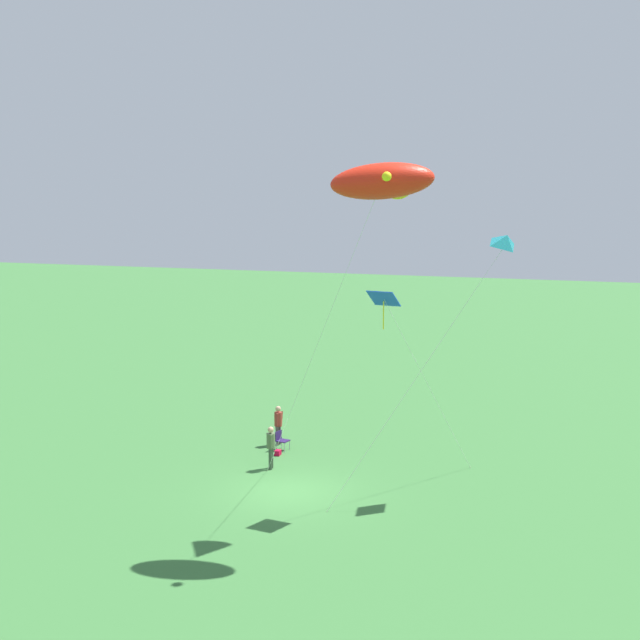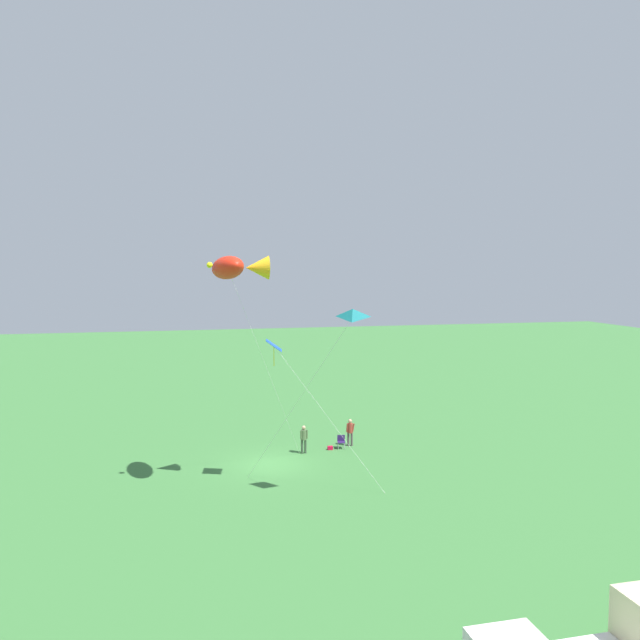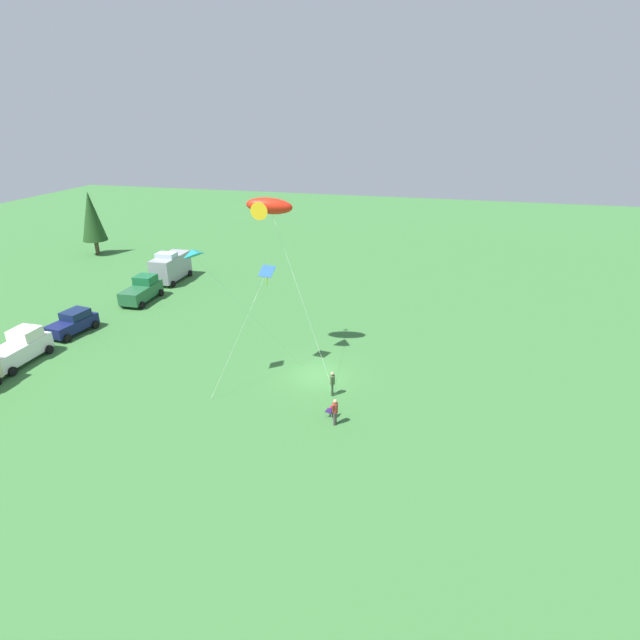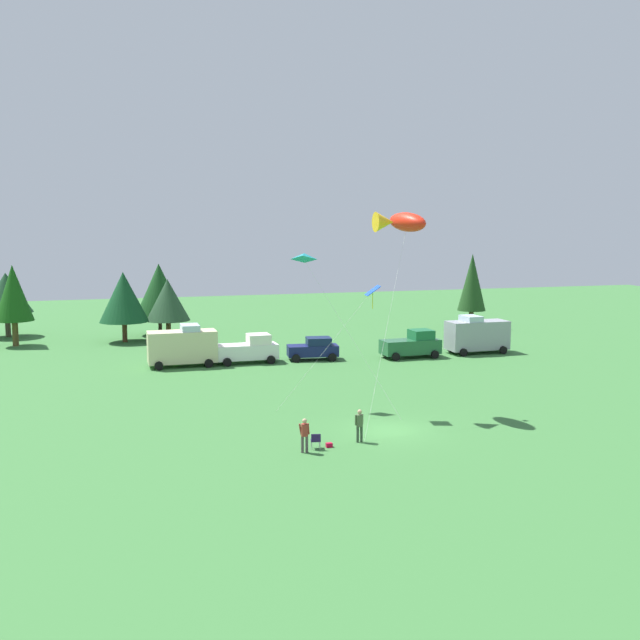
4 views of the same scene
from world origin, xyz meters
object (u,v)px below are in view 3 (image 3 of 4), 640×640
at_px(folding_chair, 331,410).
at_px(van_motorhome_grey, 171,266).
at_px(kite_delta_teal, 192,253).
at_px(person_kite_flyer, 332,382).
at_px(backpack_on_grass, 332,409).
at_px(truck_green_flatbed, 142,290).
at_px(kite_diamond_blue, 266,274).
at_px(person_spectator, 335,410).
at_px(truck_white_pickup, 19,348).
at_px(kite_large_fish, 268,207).
at_px(car_navy_hatch, 73,322).

relative_size(folding_chair, van_motorhome_grey, 0.15).
distance_m(folding_chair, kite_delta_teal, 13.13).
height_order(person_kite_flyer, van_motorhome_grey, van_motorhome_grey).
height_order(person_kite_flyer, folding_chair, person_kite_flyer).
distance_m(backpack_on_grass, truck_green_flatbed, 26.91).
xyz_separation_m(van_motorhome_grey, kite_delta_teal, (-19.48, -13.69, 7.64)).
bearing_deg(kite_delta_teal, kite_diamond_blue, -51.06).
xyz_separation_m(person_kite_flyer, person_spectator, (-3.22, -0.92, 0.00)).
bearing_deg(truck_green_flatbed, person_kite_flyer, -121.39).
bearing_deg(kite_diamond_blue, truck_white_pickup, 101.22).
distance_m(person_spectator, truck_green_flatbed, 28.12).
xyz_separation_m(kite_large_fish, kite_diamond_blue, (-2.11, -0.46, -4.18)).
xyz_separation_m(backpack_on_grass, kite_delta_teal, (1.30, 9.41, 9.17)).
distance_m(van_motorhome_grey, kite_delta_teal, 25.00).
xyz_separation_m(person_spectator, car_navy_hatch, (7.55, 24.49, -0.07)).
height_order(backpack_on_grass, kite_large_fish, kite_large_fish).
bearing_deg(truck_white_pickup, car_navy_hatch, -3.08).
bearing_deg(kite_delta_teal, folding_chair, -102.10).
bearing_deg(truck_white_pickup, folding_chair, -93.60).
bearing_deg(folding_chair, van_motorhome_grey, -31.82).
bearing_deg(person_kite_flyer, kite_diamond_blue, -34.10).
bearing_deg(person_spectator, folding_chair, -53.47).
bearing_deg(person_spectator, person_kite_flyer, -66.76).
relative_size(person_spectator, kite_delta_teal, 0.18).
height_order(person_kite_flyer, kite_diamond_blue, kite_diamond_blue).
xyz_separation_m(truck_white_pickup, kite_large_fish, (5.79, -18.07, 10.31)).
height_order(person_spectator, truck_white_pickup, truck_white_pickup).
relative_size(backpack_on_grass, car_navy_hatch, 0.07).
distance_m(truck_white_pickup, car_navy_hatch, 5.50).
relative_size(folding_chair, kite_large_fish, 0.07).
bearing_deg(person_spectator, truck_green_flatbed, -27.07).
distance_m(backpack_on_grass, car_navy_hatch, 24.74).
distance_m(person_kite_flyer, person_spectator, 3.35).
bearing_deg(person_kite_flyer, car_navy_hatch, -19.14).
height_order(kite_large_fish, kite_diamond_blue, kite_large_fish).
bearing_deg(kite_large_fish, folding_chair, -138.68).
xyz_separation_m(folding_chair, backpack_on_grass, (0.75, 0.14, -0.38)).
relative_size(truck_white_pickup, kite_delta_teal, 0.52).
distance_m(person_spectator, kite_large_fish, 14.63).
distance_m(folding_chair, backpack_on_grass, 0.85).
bearing_deg(van_motorhome_grey, kite_diamond_blue, 45.37).
xyz_separation_m(folding_chair, kite_diamond_blue, (5.04, 5.83, 6.75)).
distance_m(car_navy_hatch, kite_large_fish, 20.66).
distance_m(backpack_on_grass, kite_large_fish, 14.37).
height_order(folding_chair, truck_green_flatbed, truck_green_flatbed).
bearing_deg(folding_chair, car_navy_hatch, -4.88).
bearing_deg(person_kite_flyer, van_motorhome_grey, -48.66).
relative_size(car_navy_hatch, kite_diamond_blue, 0.57).
relative_size(truck_green_flatbed, van_motorhome_grey, 0.93).
height_order(folding_chair, kite_delta_teal, kite_delta_teal).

